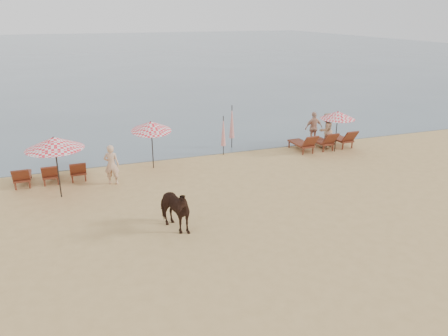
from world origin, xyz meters
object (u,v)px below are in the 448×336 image
(lounger_cluster_right, at_px, (324,140))
(umbrella_closed_left, at_px, (223,131))
(umbrella_open_right, at_px, (338,115))
(umbrella_closed_right, at_px, (232,122))
(lounger_cluster_left, at_px, (50,173))
(beachgoer_left, at_px, (112,165))
(beachgoer_right_a, at_px, (326,130))
(beachgoer_right_b, at_px, (314,128))
(umbrella_open_left_b, at_px, (151,126))
(umbrella_open_left_a, at_px, (54,143))
(cow, at_px, (173,209))

(lounger_cluster_right, xyz_separation_m, umbrella_closed_left, (-5.45, 0.89, 0.78))
(umbrella_open_right, height_order, umbrella_closed_right, umbrella_closed_right)
(lounger_cluster_left, xyz_separation_m, beachgoer_left, (2.54, -1.08, 0.43))
(beachgoer_right_a, relative_size, beachgoer_right_b, 1.05)
(umbrella_open_right, distance_m, beachgoer_right_b, 2.08)
(umbrella_closed_right, distance_m, beachgoer_right_b, 4.74)
(umbrella_closed_right, height_order, beachgoer_right_b, umbrella_closed_right)
(beachgoer_left, bearing_deg, beachgoer_right_b, -149.88)
(umbrella_closed_right, bearing_deg, lounger_cluster_right, -22.34)
(lounger_cluster_left, relative_size, umbrella_closed_right, 1.26)
(umbrella_open_left_b, relative_size, umbrella_closed_left, 1.14)
(lounger_cluster_left, bearing_deg, umbrella_open_left_a, -79.44)
(lounger_cluster_right, distance_m, umbrella_open_left_a, 13.75)
(umbrella_open_right, relative_size, beachgoer_left, 1.25)
(umbrella_closed_left, bearing_deg, umbrella_open_left_b, -168.39)
(lounger_cluster_right, bearing_deg, umbrella_closed_left, 167.72)
(umbrella_open_left_a, bearing_deg, umbrella_closed_right, 20.20)
(lounger_cluster_right, height_order, umbrella_open_left_a, umbrella_open_left_a)
(lounger_cluster_left, distance_m, lounger_cluster_right, 13.87)
(lounger_cluster_left, relative_size, umbrella_open_left_b, 1.26)
(lounger_cluster_right, relative_size, beachgoer_left, 1.90)
(cow, relative_size, beachgoer_right_a, 0.98)
(umbrella_open_left_b, relative_size, umbrella_open_right, 1.08)
(umbrella_open_left_b, distance_m, umbrella_open_right, 9.68)
(beachgoer_right_b, bearing_deg, umbrella_open_left_b, 6.16)
(umbrella_open_left_a, relative_size, beachgoer_right_a, 1.33)
(lounger_cluster_left, bearing_deg, cow, -58.24)
(beachgoer_left, bearing_deg, umbrella_open_right, -158.56)
(beachgoer_left, xyz_separation_m, beachgoer_right_a, (11.64, 1.69, 0.07))
(umbrella_open_left_b, distance_m, beachgoer_right_a, 9.66)
(umbrella_closed_left, bearing_deg, beachgoer_right_b, 3.17)
(lounger_cluster_left, height_order, umbrella_closed_right, umbrella_closed_right)
(lounger_cluster_left, distance_m, umbrella_closed_right, 9.57)
(umbrella_open_right, bearing_deg, lounger_cluster_left, 170.81)
(beachgoer_left, bearing_deg, umbrella_open_left_b, -127.28)
(umbrella_open_right, bearing_deg, umbrella_open_left_a, 178.41)
(umbrella_open_right, bearing_deg, beachgoer_right_a, 86.72)
(lounger_cluster_right, relative_size, cow, 1.80)
(lounger_cluster_right, height_order, umbrella_open_right, umbrella_open_right)
(cow, distance_m, beachgoer_right_a, 12.16)
(beachgoer_right_b, bearing_deg, lounger_cluster_right, 87.02)
(lounger_cluster_left, xyz_separation_m, beachgoer_right_a, (14.17, 0.61, 0.50))
(lounger_cluster_right, xyz_separation_m, beachgoer_right_a, (0.30, 0.34, 0.45))
(beachgoer_right_a, bearing_deg, cow, 18.83)
(umbrella_open_right, distance_m, beachgoer_right_a, 1.37)
(umbrella_open_left_a, distance_m, cow, 5.79)
(umbrella_open_right, relative_size, umbrella_closed_left, 1.06)
(cow, bearing_deg, umbrella_open_left_a, 107.49)
(umbrella_open_left_b, height_order, umbrella_open_right, umbrella_open_left_b)
(cow, bearing_deg, beachgoer_right_b, 14.39)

